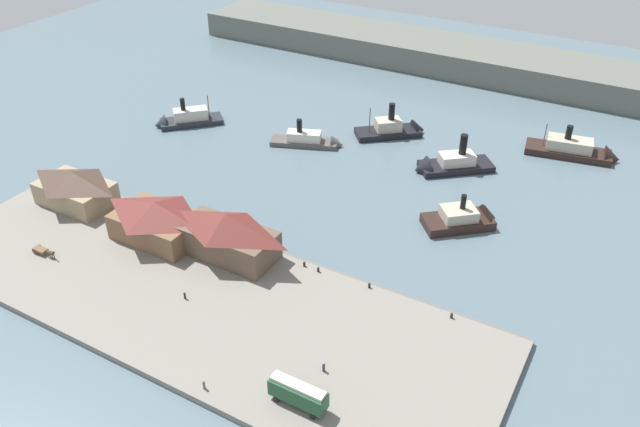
{
  "coord_description": "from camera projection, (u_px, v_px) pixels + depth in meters",
  "views": [
    {
      "loc": [
        62.36,
        -86.37,
        75.07
      ],
      "look_at": [
        7.06,
        10.65,
        2.0
      ],
      "focal_mm": 36.13,
      "sensor_mm": 36.0,
      "label": 1
    }
  ],
  "objects": [
    {
      "name": "ground_plane",
      "position": [
        263.0,
        237.0,
        129.73
      ],
      "size": [
        320.0,
        320.0,
        0.0
      ],
      "primitive_type": "plane",
      "color": "slate"
    },
    {
      "name": "quay_promenade",
      "position": [
        194.0,
        297.0,
        113.41
      ],
      "size": [
        110.0,
        36.0,
        1.2
      ],
      "primitive_type": "cube",
      "color": "gray",
      "rests_on": "ground"
    },
    {
      "name": "seawall_edge",
      "position": [
        253.0,
        244.0,
        126.84
      ],
      "size": [
        110.0,
        0.8,
        1.0
      ],
      "primitive_type": "cube",
      "color": "#666159",
      "rests_on": "ground"
    },
    {
      "name": "ferry_shed_east_terminal",
      "position": [
        75.0,
        187.0,
        136.35
      ],
      "size": [
        16.16,
        10.17,
        7.68
      ],
      "color": "#998466",
      "rests_on": "quay_promenade"
    },
    {
      "name": "ferry_shed_central_terminal",
      "position": [
        157.0,
        219.0,
        125.65
      ],
      "size": [
        17.14,
        11.38,
        8.05
      ],
      "color": "brown",
      "rests_on": "quay_promenade"
    },
    {
      "name": "ferry_shed_west_terminal",
      "position": [
        227.0,
        234.0,
        120.53
      ],
      "size": [
        19.14,
        9.29,
        9.1
      ],
      "color": "brown",
      "rests_on": "quay_promenade"
    },
    {
      "name": "street_tram",
      "position": [
        298.0,
        393.0,
        91.46
      ],
      "size": [
        8.83,
        2.66,
        4.14
      ],
      "color": "#1E4C2D",
      "rests_on": "quay_promenade"
    },
    {
      "name": "horse_cart",
      "position": [
        44.0,
        251.0,
        122.34
      ],
      "size": [
        5.72,
        1.61,
        1.87
      ],
      "color": "brown",
      "rests_on": "quay_promenade"
    },
    {
      "name": "pedestrian_near_east_shed",
      "position": [
        324.0,
        367.0,
        97.72
      ],
      "size": [
        0.43,
        0.43,
        1.73
      ],
      "color": "#33384C",
      "rests_on": "quay_promenade"
    },
    {
      "name": "pedestrian_by_tram",
      "position": [
        204.0,
        385.0,
        94.85
      ],
      "size": [
        0.4,
        0.4,
        1.63
      ],
      "color": "#6B5B4C",
      "rests_on": "quay_promenade"
    },
    {
      "name": "pedestrian_standing_center",
      "position": [
        185.0,
        295.0,
        111.84
      ],
      "size": [
        0.38,
        0.38,
        1.52
      ],
      "color": "#232328",
      "rests_on": "quay_promenade"
    },
    {
      "name": "mooring_post_center_west",
      "position": [
        369.0,
        286.0,
        114.46
      ],
      "size": [
        0.44,
        0.44,
        0.9
      ],
      "primitive_type": "cylinder",
      "color": "black",
      "rests_on": "quay_promenade"
    },
    {
      "name": "mooring_post_east",
      "position": [
        318.0,
        270.0,
        118.28
      ],
      "size": [
        0.44,
        0.44,
        0.9
      ],
      "primitive_type": "cylinder",
      "color": "black",
      "rests_on": "quay_promenade"
    },
    {
      "name": "mooring_post_west",
      "position": [
        452.0,
        316.0,
        107.84
      ],
      "size": [
        0.44,
        0.44,
        0.9
      ],
      "primitive_type": "cylinder",
      "color": "black",
      "rests_on": "quay_promenade"
    },
    {
      "name": "mooring_post_center_east",
      "position": [
        304.0,
        264.0,
        119.66
      ],
      "size": [
        0.44,
        0.44,
        0.9
      ],
      "primitive_type": "cylinder",
      "color": "black",
      "rests_on": "quay_promenade"
    },
    {
      "name": "ferry_outer_harbor",
      "position": [
        183.0,
        120.0,
        173.04
      ],
      "size": [
        16.72,
        16.76,
        9.67
      ],
      "color": "#23282D",
      "rests_on": "ground"
    },
    {
      "name": "ferry_moored_east",
      "position": [
        466.0,
        219.0,
        132.64
      ],
      "size": [
        15.89,
        15.0,
        9.48
      ],
      "color": "black",
      "rests_on": "ground"
    },
    {
      "name": "ferry_moored_west",
      "position": [
        397.0,
        129.0,
        167.96
      ],
      "size": [
        17.92,
        16.38,
        10.99
      ],
      "color": "black",
      "rests_on": "ground"
    },
    {
      "name": "ferry_near_quay",
      "position": [
        312.0,
        141.0,
        163.02
      ],
      "size": [
        18.88,
        11.04,
        8.47
      ],
      "color": "#514C47",
      "rests_on": "ground"
    },
    {
      "name": "ferry_departing_north",
      "position": [
        579.0,
        151.0,
        157.63
      ],
      "size": [
        22.81,
        10.08,
        10.0
      ],
      "color": "black",
      "rests_on": "ground"
    },
    {
      "name": "ferry_mid_harbor",
      "position": [
        446.0,
        165.0,
        152.09
      ],
      "size": [
        18.6,
        16.98,
        11.31
      ],
      "color": "black",
      "rests_on": "ground"
    },
    {
      "name": "far_headland",
      "position": [
        453.0,
        56.0,
        207.51
      ],
      "size": [
        180.0,
        24.0,
        8.0
      ],
      "primitive_type": "cube",
      "color": "#60665B",
      "rests_on": "ground"
    }
  ]
}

